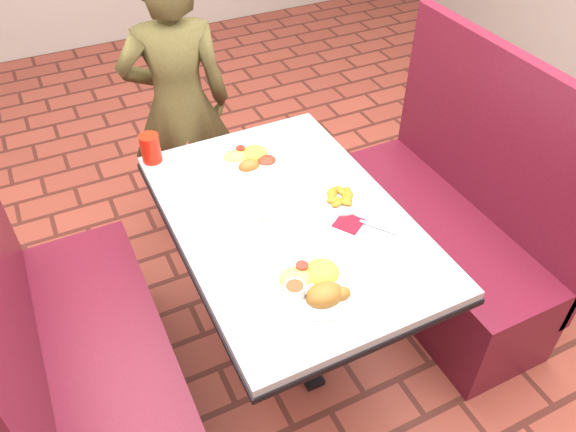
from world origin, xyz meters
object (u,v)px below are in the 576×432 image
object	(u,v)px
far_dinner_plate	(251,157)
dining_table	(288,235)
red_tumbler	(151,148)
near_dinner_plate	(318,281)
booth_bench_right	(443,234)
plantain_plate	(340,198)
booth_bench_left	(93,365)
diner_person	(179,106)

from	to	relation	value
far_dinner_plate	dining_table	bearing A→B (deg)	-91.82
far_dinner_plate	red_tumbler	size ratio (longest dim) A/B	2.16
near_dinner_plate	red_tumbler	xyz separation A→B (m)	(-0.28, 0.91, 0.03)
booth_bench_right	plantain_plate	world-z (taller)	booth_bench_right
booth_bench_left	diner_person	xyz separation A→B (m)	(0.70, 0.99, 0.38)
diner_person	far_dinner_plate	distance (m)	0.64
near_dinner_plate	plantain_plate	world-z (taller)	near_dinner_plate
booth_bench_right	plantain_plate	bearing A→B (deg)	-179.27
far_dinner_plate	plantain_plate	distance (m)	0.43
plantain_plate	red_tumbler	bearing A→B (deg)	135.00
booth_bench_right	near_dinner_plate	xyz separation A→B (m)	(-0.87, -0.35, 0.45)
plantain_plate	booth_bench_left	bearing A→B (deg)	179.58
booth_bench_right	far_dinner_plate	xyz separation A→B (m)	(-0.79, 0.37, 0.44)
plantain_plate	diner_person	bearing A→B (deg)	107.50
dining_table	plantain_plate	distance (m)	0.24
dining_table	plantain_plate	world-z (taller)	plantain_plate
dining_table	diner_person	world-z (taller)	diner_person
near_dinner_plate	plantain_plate	xyz separation A→B (m)	(0.28, 0.34, -0.02)
near_dinner_plate	red_tumbler	distance (m)	0.95
diner_person	plantain_plate	world-z (taller)	diner_person
booth_bench_left	booth_bench_right	distance (m)	1.60
diner_person	far_dinner_plate	size ratio (longest dim) A/B	5.47
booth_bench_right	booth_bench_left	bearing A→B (deg)	180.00
booth_bench_left	plantain_plate	world-z (taller)	booth_bench_left
booth_bench_left	red_tumbler	bearing A→B (deg)	50.82
diner_person	far_dinner_plate	xyz separation A→B (m)	(0.11, -0.62, 0.07)
booth_bench_left	booth_bench_right	xyz separation A→B (m)	(1.60, 0.00, 0.00)
diner_person	red_tumbler	size ratio (longest dim) A/B	11.81
booth_bench_right	red_tumbler	size ratio (longest dim) A/B	10.02
dining_table	far_dinner_plate	size ratio (longest dim) A/B	4.68
booth_bench_left	diner_person	size ratio (longest dim) A/B	0.85
near_dinner_plate	far_dinner_plate	bearing A→B (deg)	83.67
booth_bench_left	far_dinner_plate	size ratio (longest dim) A/B	4.64
near_dinner_plate	red_tumbler	size ratio (longest dim) A/B	2.38
diner_person	red_tumbler	bearing A→B (deg)	71.26
dining_table	booth_bench_left	size ratio (longest dim) A/B	1.01
near_dinner_plate	far_dinner_plate	size ratio (longest dim) A/B	1.10
far_dinner_plate	red_tumbler	world-z (taller)	red_tumbler
far_dinner_plate	diner_person	bearing A→B (deg)	100.21
near_dinner_plate	plantain_plate	distance (m)	0.45
near_dinner_plate	red_tumbler	world-z (taller)	red_tumbler
far_dinner_plate	booth_bench_left	bearing A→B (deg)	-155.47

